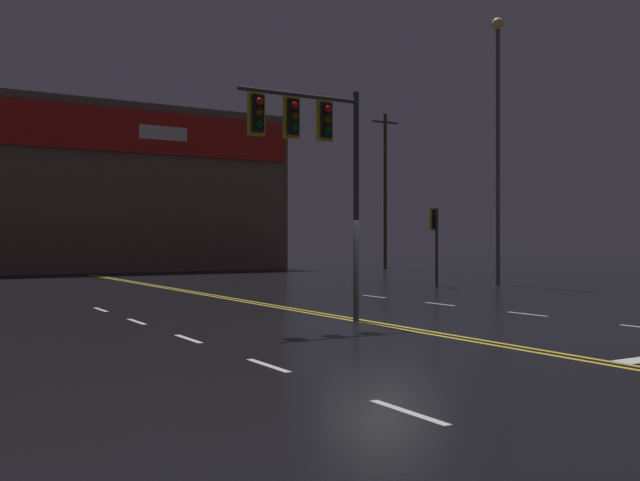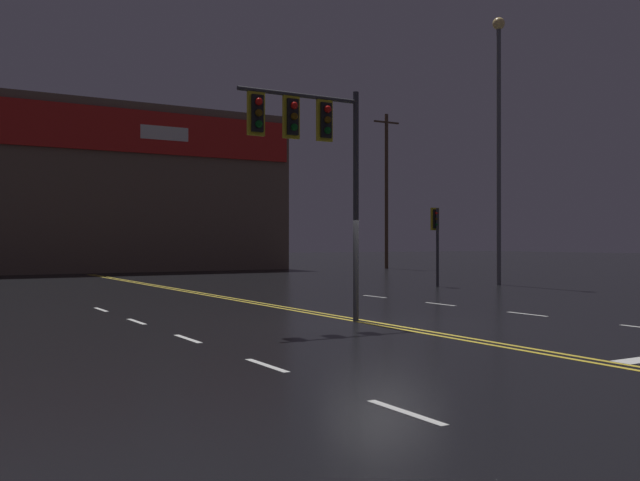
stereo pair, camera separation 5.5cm
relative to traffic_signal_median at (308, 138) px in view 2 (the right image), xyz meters
The scene contains 7 objects.
ground_plane 4.75m from the traffic_signal_median, 30.31° to the right, with size 200.00×200.00×0.00m, color black.
road_markings 5.44m from the traffic_signal_median, 40.50° to the right, with size 14.33×60.00×0.01m.
traffic_signal_median is the anchor object (origin of this frame).
traffic_signal_corner_northeast 15.52m from the traffic_signal_median, 38.99° to the left, with size 0.42×0.36×3.47m.
streetlight_median_approach 18.04m from the traffic_signal_median, 31.05° to the left, with size 0.56×0.56×12.22m.
building_backdrop 35.55m from the traffic_signal_median, 87.56° to the left, with size 28.51×10.23×10.95m.
utility_pole_row 28.19m from the traffic_signal_median, 83.77° to the left, with size 43.84×0.26×11.38m.
Camera 2 is at (-9.84, -13.76, 1.96)m, focal length 40.00 mm.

